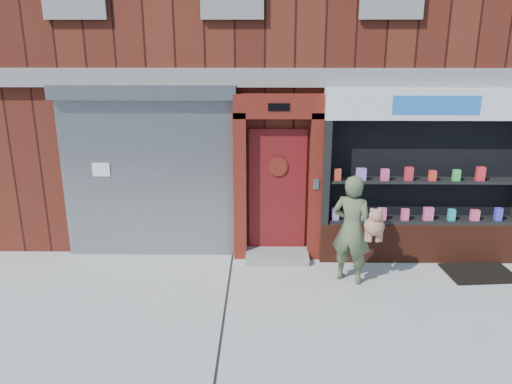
{
  "coord_description": "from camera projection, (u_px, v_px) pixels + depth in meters",
  "views": [
    {
      "loc": [
        -1.01,
        -6.41,
        3.76
      ],
      "look_at": [
        -1.11,
        1.0,
        1.48
      ],
      "focal_mm": 35.0,
      "sensor_mm": 36.0,
      "label": 1
    }
  ],
  "objects": [
    {
      "name": "doormat",
      "position": [
        479.0,
        273.0,
        8.32
      ],
      "size": [
        1.16,
        0.86,
        0.03
      ],
      "primitive_type": "cube",
      "rotation": [
        0.0,
        0.0,
        0.08
      ],
      "color": "black",
      "rests_on": "ground"
    },
    {
      "name": "shutter_bay",
      "position": [
        147.0,
        162.0,
        8.6
      ],
      "size": [
        3.1,
        0.3,
        3.04
      ],
      "color": "gray",
      "rests_on": "ground"
    },
    {
      "name": "ground",
      "position": [
        332.0,
        310.0,
        7.22
      ],
      "size": [
        80.0,
        80.0,
        0.0
      ],
      "primitive_type": "plane",
      "color": "#9E9E99",
      "rests_on": "ground"
    },
    {
      "name": "woman",
      "position": [
        354.0,
        229.0,
        7.85
      ],
      "size": [
        0.87,
        0.68,
        1.77
      ],
      "color": "#4E5C3D",
      "rests_on": "ground"
    },
    {
      "name": "pharmacy_bay",
      "position": [
        423.0,
        184.0,
        8.53
      ],
      "size": [
        3.5,
        0.41,
        3.0
      ],
      "color": "#522113",
      "rests_on": "ground"
    },
    {
      "name": "building",
      "position": [
        306.0,
        28.0,
        11.77
      ],
      "size": [
        12.0,
        8.16,
        8.0
      ],
      "color": "#4A1910",
      "rests_on": "ground"
    },
    {
      "name": "red_door_bay",
      "position": [
        278.0,
        178.0,
        8.58
      ],
      "size": [
        1.52,
        0.58,
        2.9
      ],
      "color": "#52140E",
      "rests_on": "ground"
    }
  ]
}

